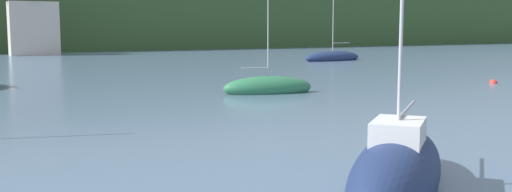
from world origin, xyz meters
TOP-DOWN VIEW (x-y plane):
  - wooded_hillside at (8.89, 149.64)m, footprint 352.00×61.47m
  - shore_building_westcentral at (0.00, 108.06)m, footprint 6.29×3.52m
  - sailboat_mid_0 at (5.44, 56.11)m, footprint 5.36×2.72m
  - sailboat_mid_7 at (-1.64, 37.61)m, footprint 6.43×5.88m
  - sailboat_far_9 at (26.90, 79.76)m, footprint 7.40×2.69m
  - mooring_buoy_near at (21.29, 53.98)m, footprint 0.51×0.51m

SIDE VIEW (x-z plane):
  - mooring_buoy_near at x=21.29m, z-range -0.25..0.25m
  - sailboat_mid_0 at x=5.44m, z-range -3.38..3.99m
  - sailboat_far_9 at x=26.90m, z-range -5.07..5.77m
  - sailboat_mid_7 at x=-1.64m, z-range -3.57..4.48m
  - shore_building_westcentral at x=0.00m, z-range -0.12..8.42m
  - wooded_hillside at x=8.89m, z-range -8.93..19.63m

